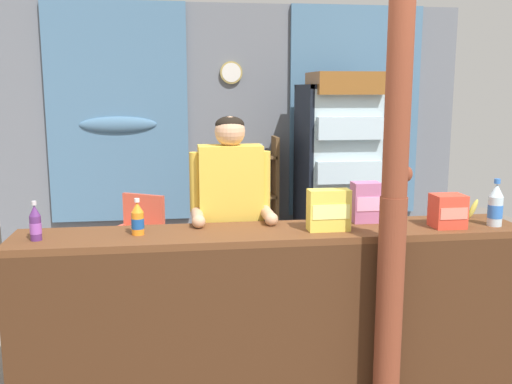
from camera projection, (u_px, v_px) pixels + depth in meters
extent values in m
plane|color=slate|center=(263.00, 332.00, 4.29)|extent=(8.10, 8.10, 0.00)
cube|color=slate|center=(234.00, 136.00, 5.94)|extent=(4.69, 0.12, 2.62)
cube|color=teal|center=(118.00, 114.00, 5.64)|extent=(1.36, 0.04, 2.14)
ellipsoid|color=teal|center=(118.00, 125.00, 5.64)|extent=(0.75, 0.10, 0.16)
cube|color=teal|center=(355.00, 112.00, 5.98)|extent=(1.37, 0.04, 2.14)
ellipsoid|color=teal|center=(355.00, 123.00, 5.98)|extent=(0.76, 0.10, 0.16)
cylinder|color=tan|center=(231.00, 73.00, 5.74)|extent=(0.22, 0.03, 0.22)
cylinder|color=white|center=(231.00, 73.00, 5.73)|extent=(0.19, 0.01, 0.19)
cube|color=beige|center=(158.00, 99.00, 5.68)|extent=(0.24, 0.02, 0.18)
cube|color=brown|center=(274.00, 233.00, 3.31)|extent=(2.94, 0.47, 0.04)
cube|color=#432715|center=(280.00, 329.00, 3.19)|extent=(2.94, 0.04, 0.94)
cube|color=#432715|center=(21.00, 328.00, 3.20)|extent=(0.08, 0.42, 0.94)
cube|color=#432715|center=(498.00, 301.00, 3.60)|extent=(0.08, 0.42, 0.94)
cylinder|color=brown|center=(389.00, 307.00, 3.13)|extent=(0.15, 0.15, 1.22)
cylinder|color=brown|center=(399.00, 78.00, 2.91)|extent=(0.13, 0.13, 1.22)
ellipsoid|color=brown|center=(407.00, 174.00, 3.01)|extent=(0.06, 0.05, 0.08)
cube|color=black|center=(328.00, 176.00, 5.86)|extent=(0.72, 0.04, 1.83)
cube|color=black|center=(303.00, 181.00, 5.50)|extent=(0.04, 0.68, 1.83)
cube|color=black|center=(371.00, 180.00, 5.60)|extent=(0.04, 0.68, 1.83)
cube|color=black|center=(340.00, 87.00, 5.39)|extent=(0.72, 0.68, 0.04)
cube|color=black|center=(335.00, 267.00, 5.71)|extent=(0.72, 0.68, 0.08)
cube|color=silver|center=(347.00, 181.00, 5.22)|extent=(0.66, 0.02, 1.67)
cylinder|color=#B7B7BC|center=(380.00, 186.00, 5.24)|extent=(0.02, 0.02, 0.40)
cube|color=silver|center=(336.00, 218.00, 5.62)|extent=(0.64, 0.60, 0.02)
cube|color=black|center=(341.00, 210.00, 5.46)|extent=(0.60, 0.56, 0.20)
cube|color=silver|center=(337.00, 178.00, 5.55)|extent=(0.64, 0.60, 0.02)
cube|color=silver|center=(342.00, 169.00, 5.39)|extent=(0.60, 0.56, 0.20)
cube|color=silver|center=(338.00, 137.00, 5.48)|extent=(0.64, 0.60, 0.02)
cube|color=silver|center=(343.00, 127.00, 5.32)|extent=(0.60, 0.56, 0.20)
cube|color=silver|center=(339.00, 95.00, 5.41)|extent=(0.64, 0.60, 0.02)
cube|color=brown|center=(344.00, 83.00, 5.25)|extent=(0.60, 0.56, 0.20)
cube|color=brown|center=(232.00, 203.00, 5.76)|extent=(0.04, 0.28, 1.32)
cube|color=brown|center=(275.00, 202.00, 5.82)|extent=(0.04, 0.28, 1.32)
cube|color=brown|center=(254.00, 157.00, 5.71)|extent=(0.44, 0.28, 0.02)
cylinder|color=#75C64C|center=(247.00, 150.00, 5.69)|extent=(0.06, 0.06, 0.11)
cylinder|color=silver|center=(260.00, 150.00, 5.70)|extent=(0.05, 0.05, 0.12)
cube|color=brown|center=(254.00, 196.00, 5.78)|extent=(0.44, 0.28, 0.02)
cylinder|color=brown|center=(247.00, 190.00, 5.76)|extent=(0.07, 0.07, 0.10)
cylinder|color=brown|center=(260.00, 189.00, 5.77)|extent=(0.07, 0.07, 0.12)
cube|color=brown|center=(254.00, 234.00, 5.85)|extent=(0.44, 0.28, 0.02)
cylinder|color=silver|center=(247.00, 228.00, 5.82)|extent=(0.06, 0.06, 0.11)
cylinder|color=black|center=(260.00, 225.00, 5.84)|extent=(0.06, 0.06, 0.16)
cube|color=#E5563D|center=(132.00, 245.00, 5.01)|extent=(0.60, 0.60, 0.04)
cube|color=#E5563D|center=(144.00, 216.00, 5.15)|extent=(0.38, 0.25, 0.40)
cylinder|color=#E5563D|center=(101.00, 273.00, 4.95)|extent=(0.04, 0.04, 0.44)
cylinder|color=#E5563D|center=(138.00, 279.00, 4.80)|extent=(0.04, 0.04, 0.44)
cylinder|color=#E5563D|center=(127.00, 261.00, 5.30)|extent=(0.04, 0.04, 0.44)
cylinder|color=#E5563D|center=(163.00, 266.00, 5.15)|extent=(0.04, 0.04, 0.44)
cube|color=#E5563D|center=(112.00, 230.00, 5.07)|extent=(0.24, 0.36, 0.03)
cube|color=#E5563D|center=(151.00, 234.00, 4.91)|extent=(0.24, 0.36, 0.03)
cylinder|color=#28282D|center=(218.00, 300.00, 3.74)|extent=(0.11, 0.11, 0.87)
cylinder|color=#28282D|center=(244.00, 298.00, 3.76)|extent=(0.11, 0.11, 0.87)
cube|color=gold|center=(230.00, 191.00, 3.62)|extent=(0.40, 0.20, 0.57)
sphere|color=tan|center=(230.00, 132.00, 3.56)|extent=(0.19, 0.19, 0.19)
ellipsoid|color=black|center=(230.00, 124.00, 3.56)|extent=(0.18, 0.18, 0.10)
cylinder|color=gold|center=(196.00, 182.00, 3.58)|extent=(0.08, 0.08, 0.37)
cylinder|color=tan|center=(198.00, 217.00, 3.47)|extent=(0.07, 0.26, 0.07)
sphere|color=tan|center=(199.00, 221.00, 3.34)|extent=(0.08, 0.08, 0.08)
cylinder|color=gold|center=(264.00, 181.00, 3.64)|extent=(0.08, 0.08, 0.37)
cylinder|color=tan|center=(268.00, 214.00, 3.53)|extent=(0.07, 0.26, 0.07)
sphere|color=tan|center=(271.00, 219.00, 3.40)|extent=(0.08, 0.08, 0.08)
cylinder|color=silver|center=(495.00, 211.00, 3.40)|extent=(0.08, 0.08, 0.17)
cone|color=silver|center=(497.00, 190.00, 3.38)|extent=(0.08, 0.08, 0.08)
cylinder|color=blue|center=(497.00, 181.00, 3.37)|extent=(0.04, 0.04, 0.03)
cylinder|color=blue|center=(495.00, 211.00, 3.40)|extent=(0.09, 0.09, 0.08)
cylinder|color=orange|center=(138.00, 223.00, 3.19)|extent=(0.07, 0.07, 0.13)
cone|color=orange|center=(137.00, 207.00, 3.18)|extent=(0.07, 0.07, 0.06)
cylinder|color=white|center=(137.00, 200.00, 3.17)|extent=(0.03, 0.03, 0.02)
cylinder|color=#194C99|center=(138.00, 223.00, 3.19)|extent=(0.07, 0.07, 0.06)
cylinder|color=#56286B|center=(36.00, 228.00, 3.07)|extent=(0.06, 0.06, 0.13)
cone|color=#56286B|center=(34.00, 211.00, 3.05)|extent=(0.06, 0.06, 0.06)
cylinder|color=silver|center=(34.00, 203.00, 3.05)|extent=(0.03, 0.03, 0.02)
cylinder|color=purple|center=(36.00, 228.00, 3.07)|extent=(0.06, 0.06, 0.06)
cube|color=#B76699|center=(366.00, 202.00, 3.49)|extent=(0.16, 0.12, 0.24)
cube|color=#F7A5D8|center=(369.00, 204.00, 3.43)|extent=(0.15, 0.00, 0.09)
cube|color=#EAD14C|center=(329.00, 210.00, 3.28)|extent=(0.24, 0.11, 0.24)
cube|color=#FFFF8C|center=(331.00, 212.00, 3.23)|extent=(0.21, 0.00, 0.08)
cube|color=#E5422D|center=(448.00, 211.00, 3.36)|extent=(0.18, 0.15, 0.19)
cube|color=#FF826D|center=(454.00, 214.00, 3.29)|extent=(0.16, 0.00, 0.07)
ellipsoid|color=#CCC14C|center=(446.00, 210.00, 3.59)|extent=(0.08, 0.03, 0.12)
ellipsoid|color=#CCC14C|center=(453.00, 209.00, 3.59)|extent=(0.06, 0.04, 0.14)
ellipsoid|color=#CCC14C|center=(460.00, 210.00, 3.60)|extent=(0.04, 0.04, 0.13)
ellipsoid|color=#CCC14C|center=(466.00, 208.00, 3.61)|extent=(0.07, 0.03, 0.14)
ellipsoid|color=#CCC14C|center=(473.00, 209.00, 3.61)|extent=(0.08, 0.03, 0.13)
cylinder|color=olive|center=(460.00, 198.00, 3.60)|extent=(0.02, 0.02, 0.05)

